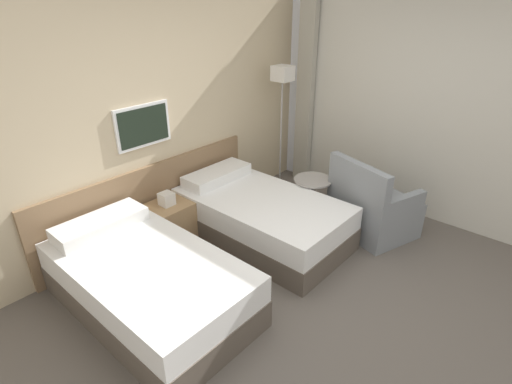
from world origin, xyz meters
TOP-DOWN VIEW (x-y plane):
  - ground_plane at (0.00, 0.00)m, footprint 16.00×16.00m
  - wall_headboard at (-0.01, 2.20)m, footprint 10.00×0.10m
  - wall_window at (2.30, -0.05)m, footprint 0.21×4.67m
  - bed_near_door at (-1.00, 1.20)m, footprint 1.07×1.91m
  - bed_near_window at (0.52, 1.20)m, footprint 1.07×1.91m
  - nightstand at (-0.24, 1.88)m, footprint 0.46×0.42m
  - floor_lamp at (1.64, 1.81)m, footprint 0.24×0.24m
  - side_table at (1.25, 1.00)m, footprint 0.46×0.46m
  - armchair at (1.48, 0.32)m, footprint 0.95×1.04m

SIDE VIEW (x-z plane):
  - ground_plane at x=0.00m, z-range 0.00..0.00m
  - nightstand at x=-0.24m, z-range -0.06..0.57m
  - bed_near_door at x=-1.00m, z-range -0.05..0.59m
  - bed_near_window at x=0.52m, z-range -0.05..0.59m
  - armchair at x=1.48m, z-range -0.17..0.75m
  - side_table at x=1.25m, z-range 0.11..0.66m
  - wall_headboard at x=-0.01m, z-range -0.05..2.65m
  - wall_window at x=2.30m, z-range -0.01..2.69m
  - floor_lamp at x=1.64m, z-range 0.56..2.30m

